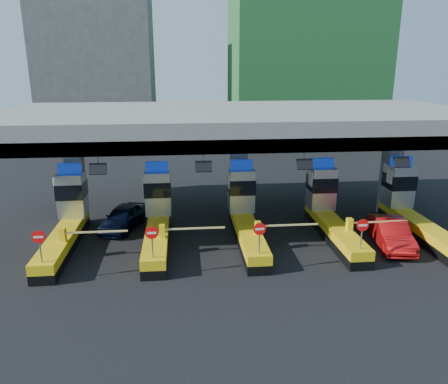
{
  "coord_description": "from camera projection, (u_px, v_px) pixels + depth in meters",
  "views": [
    {
      "loc": [
        -3.53,
        -23.43,
        9.7
      ],
      "look_at": [
        -1.22,
        0.0,
        2.72
      ],
      "focal_mm": 35.0,
      "sensor_mm": 36.0,
      "label": 1
    }
  ],
  "objects": [
    {
      "name": "ground",
      "position": [
        245.0,
        236.0,
        25.44
      ],
      "size": [
        120.0,
        120.0,
        0.0
      ],
      "primitive_type": "plane",
      "color": "black",
      "rests_on": "ground"
    },
    {
      "name": "toll_lane_left",
      "position": [
        158.0,
        215.0,
        24.84
      ],
      "size": [
        4.43,
        8.0,
        4.16
      ],
      "color": "black",
      "rests_on": "ground"
    },
    {
      "name": "bg_building_concrete",
      "position": [
        98.0,
        69.0,
        55.92
      ],
      "size": [
        14.0,
        10.0,
        18.0
      ],
      "primitive_type": "cube",
      "color": "#4C4C49",
      "rests_on": "ground"
    },
    {
      "name": "toll_lane_center",
      "position": [
        245.0,
        212.0,
        25.31
      ],
      "size": [
        4.43,
        8.0,
        4.16
      ],
      "color": "black",
      "rests_on": "ground"
    },
    {
      "name": "toll_lane_far_left",
      "position": [
        67.0,
        218.0,
        24.37
      ],
      "size": [
        4.43,
        8.0,
        4.16
      ],
      "color": "black",
      "rests_on": "ground"
    },
    {
      "name": "toll_canopy",
      "position": [
        239.0,
        124.0,
        26.44
      ],
      "size": [
        28.0,
        12.09,
        7.0
      ],
      "color": "slate",
      "rests_on": "ground"
    },
    {
      "name": "van",
      "position": [
        123.0,
        217.0,
        26.45
      ],
      "size": [
        2.91,
        4.53,
        1.44
      ],
      "primitive_type": "imported",
      "rotation": [
        0.0,
        0.0,
        -0.31
      ],
      "color": "black",
      "rests_on": "ground"
    },
    {
      "name": "red_car",
      "position": [
        391.0,
        233.0,
        23.89
      ],
      "size": [
        2.32,
        4.74,
        1.5
      ],
      "primitive_type": "imported",
      "rotation": [
        0.0,
        0.0,
        -0.17
      ],
      "color": "#B60E0E",
      "rests_on": "ground"
    },
    {
      "name": "toll_lane_right",
      "position": [
        328.0,
        209.0,
        25.78
      ],
      "size": [
        4.43,
        8.0,
        4.16
      ],
      "color": "black",
      "rests_on": "ground"
    },
    {
      "name": "bg_building_scaffold",
      "position": [
        306.0,
        26.0,
        53.12
      ],
      "size": [
        18.0,
        12.0,
        28.0
      ],
      "primitive_type": "cube",
      "color": "#1E5926",
      "rests_on": "ground"
    },
    {
      "name": "toll_lane_far_right",
      "position": [
        409.0,
        207.0,
        26.24
      ],
      "size": [
        4.43,
        8.0,
        4.16
      ],
      "color": "black",
      "rests_on": "ground"
    }
  ]
}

